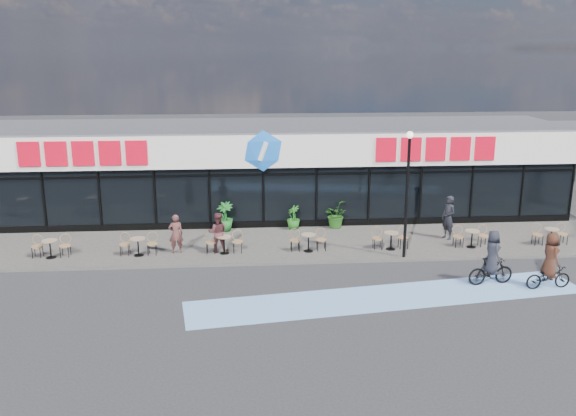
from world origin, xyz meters
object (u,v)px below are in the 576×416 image
at_px(lamp_post, 407,184).
at_px(cyclist_a, 491,263).
at_px(potted_plant_left, 225,217).
at_px(potted_plant_right, 335,214).
at_px(patron_left, 176,234).
at_px(cyclist_b, 549,267).
at_px(potted_plant_mid, 293,217).
at_px(pedestrian_a, 448,218).
at_px(patron_right, 218,232).

distance_m(lamp_post, cyclist_a, 4.44).
xyz_separation_m(lamp_post, potted_plant_left, (-7.32, 4.26, -2.36)).
bearing_deg(potted_plant_right, patron_left, -155.91).
relative_size(potted_plant_left, cyclist_b, 0.66).
bearing_deg(potted_plant_mid, pedestrian_a, -16.93).
bearing_deg(cyclist_b, potted_plant_left, 146.46).
bearing_deg(patron_right, patron_left, 2.57).
distance_m(pedestrian_a, cyclist_b, 5.99).
relative_size(lamp_post, pedestrian_a, 2.63).
xyz_separation_m(potted_plant_mid, patron_left, (-5.12, -3.07, 0.26)).
bearing_deg(potted_plant_left, pedestrian_a, -11.33).
distance_m(patron_left, cyclist_b, 14.35).
distance_m(potted_plant_mid, potted_plant_right, 1.98).
distance_m(potted_plant_right, cyclist_b, 10.19).
relative_size(potted_plant_mid, cyclist_b, 0.54).
relative_size(patron_left, cyclist_b, 0.79).
bearing_deg(cyclist_b, potted_plant_mid, 137.37).
bearing_deg(potted_plant_mid, patron_right, -138.10).
relative_size(potted_plant_left, potted_plant_mid, 1.22).
height_order(lamp_post, cyclist_b, lamp_post).
bearing_deg(potted_plant_right, pedestrian_a, -24.37).
height_order(potted_plant_right, cyclist_a, cyclist_a).
height_order(lamp_post, cyclist_a, lamp_post).
relative_size(cyclist_a, cyclist_b, 0.99).
height_order(potted_plant_right, pedestrian_a, pedestrian_a).
xyz_separation_m(patron_left, cyclist_b, (13.56, -4.70, -0.12)).
height_order(lamp_post, potted_plant_right, lamp_post).
distance_m(patron_left, patron_right, 1.71).
distance_m(potted_plant_mid, cyclist_a, 9.76).
bearing_deg(patron_right, lamp_post, 172.78).
bearing_deg(patron_left, potted_plant_left, -131.60).
distance_m(potted_plant_left, potted_plant_right, 5.16).
distance_m(cyclist_a, cyclist_b, 1.97).
distance_m(patron_right, cyclist_a, 10.80).
bearing_deg(potted_plant_left, cyclist_a, -36.43).
bearing_deg(potted_plant_right, cyclist_a, -58.10).
relative_size(potted_plant_left, pedestrian_a, 0.70).
relative_size(lamp_post, cyclist_a, 2.51).
bearing_deg(cyclist_b, cyclist_a, 164.50).
xyz_separation_m(pedestrian_a, cyclist_b, (1.74, -5.73, -0.27)).
height_order(potted_plant_mid, cyclist_a, cyclist_a).
relative_size(patron_right, pedestrian_a, 0.86).
relative_size(potted_plant_right, patron_right, 0.76).
height_order(potted_plant_left, cyclist_b, cyclist_b).
height_order(patron_right, pedestrian_a, pedestrian_a).
xyz_separation_m(patron_right, pedestrian_a, (10.11, 1.02, 0.14)).
distance_m(lamp_post, cyclist_b, 5.99).
xyz_separation_m(patron_right, cyclist_a, (9.95, -4.18, -0.12)).
distance_m(lamp_post, pedestrian_a, 4.01).
relative_size(potted_plant_mid, potted_plant_right, 0.88).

